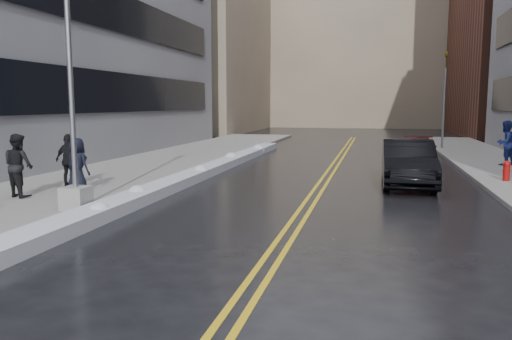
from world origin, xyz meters
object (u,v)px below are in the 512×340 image
Objects in this scene: pedestrian_east at (505,143)px; car_black at (408,163)px; pedestrian_c at (77,165)px; traffic_signal at (444,96)px; pedestrian_d at (69,160)px; fire_hydrant at (507,170)px; lamppost at (72,119)px; pedestrian_b at (19,165)px; car_maroon at (418,150)px.

pedestrian_east reaches higher than car_black.
pedestrian_c is at bearing -5.05° from pedestrian_east.
traffic_signal is at bearing -120.72° from pedestrian_east.
fire_hydrant is at bearing -156.48° from pedestrian_d.
lamppost is 4.02× the size of pedestrian_b.
pedestrian_east is at bearing 52.72° from car_black.
pedestrian_east is at bearing -79.97° from traffic_signal.
pedestrian_d is (-2.32, 3.20, -1.50)m from lamppost.
pedestrian_c is at bearing -124.08° from traffic_signal.
pedestrian_east is 7.64m from car_black.
traffic_signal is at bearing 78.70° from car_maroon.
pedestrian_east is at bearing -123.76° from pedestrian_b.
lamppost is 1.27× the size of traffic_signal.
traffic_signal is 3.17× the size of pedestrian_b.
pedestrian_east is (1.58, -8.94, -2.24)m from traffic_signal.
pedestrian_c is 0.96× the size of pedestrian_d.
pedestrian_east is at bearing 77.92° from fire_hydrant.
lamppost is at bearing 131.29° from pedestrian_d.
lamppost reaches higher than pedestrian_b.
pedestrian_east is 4.01m from car_maroon.
pedestrian_d reaches higher than pedestrian_c.
lamppost is at bearing 3.54° from pedestrian_east.
pedestrian_b is (-2.68, 1.20, -1.44)m from lamppost.
traffic_signal reaches higher than pedestrian_east.
lamppost is 3.77× the size of pedestrian_east.
pedestrian_b reaches higher than fire_hydrant.
lamppost is 18.75m from pedestrian_east.
pedestrian_c is 16.69m from car_maroon.
pedestrian_east is at bearing -130.00° from pedestrian_c.
fire_hydrant is at bearing -135.78° from pedestrian_b.
pedestrian_d is at bearing -80.38° from pedestrian_b.
pedestrian_c is 11.25m from car_black.
pedestrian_c is 18.30m from pedestrian_east.
traffic_signal is (-0.50, 14.00, 2.85)m from fire_hydrant.
fire_hydrant is 0.39× the size of pedestrian_b.
pedestrian_east reaches higher than fire_hydrant.
car_maroon is at bearing 56.41° from lamppost.
traffic_signal is 23.63m from pedestrian_d.
traffic_signal is 3.51× the size of pedestrian_c.
pedestrian_b reaches higher than car_maroon.
pedestrian_c is at bearing -128.07° from car_maroon.
pedestrian_b is at bearing 155.89° from lamppost.
pedestrian_east is 0.48× the size of car_maroon.
car_maroon is (12.44, 13.50, -0.48)m from pedestrian_b.
pedestrian_d reaches higher than car_maroon.
pedestrian_b is 0.45× the size of car_maroon.
pedestrian_east reaches higher than pedestrian_c.
fire_hydrant is at bearing 37.16° from pedestrian_east.
fire_hydrant is 14.30m from traffic_signal.
fire_hydrant is 0.43× the size of pedestrian_c.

